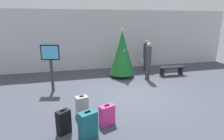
% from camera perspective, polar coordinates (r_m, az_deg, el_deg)
% --- Properties ---
extents(ground_plane, '(16.00, 16.00, 0.00)m').
position_cam_1_polar(ground_plane, '(7.55, 6.23, -7.62)').
color(ground_plane, '#424754').
extents(back_wall, '(16.00, 0.20, 3.47)m').
position_cam_1_polar(back_wall, '(11.31, -1.35, 9.25)').
color(back_wall, silver).
rests_on(back_wall, ground_plane).
extents(holiday_tree, '(1.28, 1.28, 2.52)m').
position_cam_1_polar(holiday_tree, '(9.51, 3.15, 5.33)').
color(holiday_tree, '#4C3319').
rests_on(holiday_tree, ground_plane).
extents(flight_info_kiosk, '(0.74, 0.25, 1.96)m').
position_cam_1_polar(flight_info_kiosk, '(7.97, -18.37, 2.98)').
color(flight_info_kiosk, '#333338').
rests_on(flight_info_kiosk, ground_plane).
extents(waiting_bench, '(1.47, 0.44, 0.48)m').
position_cam_1_polar(waiting_bench, '(10.51, 17.90, 0.39)').
color(waiting_bench, black).
rests_on(waiting_bench, ground_plane).
extents(traveller_0, '(0.40, 0.40, 1.78)m').
position_cam_1_polar(traveller_0, '(11.03, 10.55, 4.62)').
color(traveller_0, '#333338').
rests_on(traveller_0, ground_plane).
extents(traveller_1, '(0.38, 0.38, 1.87)m').
position_cam_1_polar(traveller_1, '(9.22, 11.06, 3.00)').
color(traveller_1, '#333338').
rests_on(traveller_1, ground_plane).
extents(suitcase_0, '(0.41, 0.32, 0.66)m').
position_cam_1_polar(suitcase_0, '(5.97, -9.24, -10.87)').
color(suitcase_0, '#9EA0A5').
rests_on(suitcase_0, ground_plane).
extents(suitcase_1, '(0.51, 0.43, 0.75)m').
position_cam_1_polar(suitcase_1, '(4.90, -7.40, -16.48)').
color(suitcase_1, '#19606B').
rests_on(suitcase_1, ground_plane).
extents(suitcase_2, '(0.41, 0.37, 0.68)m').
position_cam_1_polar(suitcase_2, '(5.21, -14.68, -15.23)').
color(suitcase_2, black).
rests_on(suitcase_2, ground_plane).
extents(suitcase_3, '(0.48, 0.36, 0.62)m').
position_cam_1_polar(suitcase_3, '(5.43, -1.54, -13.71)').
color(suitcase_3, '#E5388C').
rests_on(suitcase_3, ground_plane).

